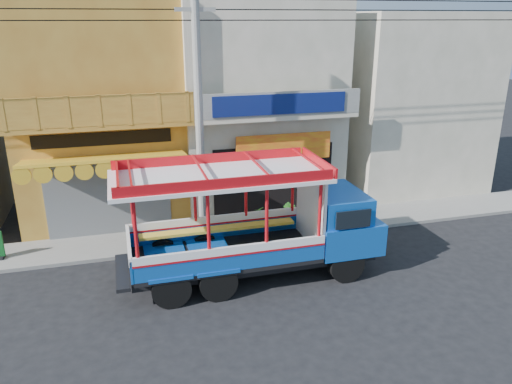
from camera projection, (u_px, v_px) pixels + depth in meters
ground at (258, 289)px, 14.31m from camera, size 90.00×90.00×0.00m
sidewalk at (228, 233)px, 17.92m from camera, size 30.00×2.00×0.12m
shophouse_left at (102, 107)px, 19.18m from camera, size 6.00×7.50×8.24m
shophouse_right at (253, 101)px, 20.70m from camera, size 6.00×6.75×8.24m
party_pilaster at (192, 121)px, 17.14m from camera, size 0.35×0.30×8.00m
filler_building_right at (401, 101)px, 22.60m from camera, size 6.00×6.00×7.60m
utility_pole at (203, 98)px, 15.43m from camera, size 28.00×0.26×9.00m
songthaew_truck at (270, 222)px, 14.60m from camera, size 7.66×2.62×3.57m
potted_plant_a at (250, 219)px, 17.72m from camera, size 1.10×1.05×0.95m
potted_plant_b at (289, 218)px, 17.77m from camera, size 0.63×0.69×1.03m
potted_plant_c at (329, 204)px, 19.07m from camera, size 0.65×0.65×1.02m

